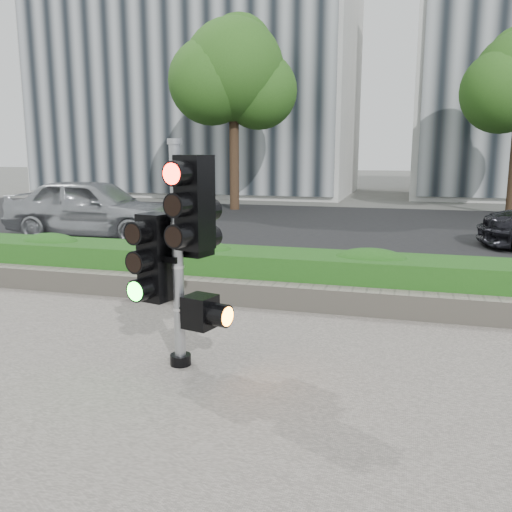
# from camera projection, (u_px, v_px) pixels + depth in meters

# --- Properties ---
(ground) EXTENTS (120.00, 120.00, 0.00)m
(ground) POSITION_uv_depth(u_px,v_px,m) (217.00, 354.00, 6.11)
(ground) COLOR #51514C
(ground) RESTS_ON ground
(sidewalk) EXTENTS (16.00, 11.00, 0.03)m
(sidewalk) POSITION_uv_depth(u_px,v_px,m) (95.00, 480.00, 3.74)
(sidewalk) COLOR #9E9389
(sidewalk) RESTS_ON ground
(road) EXTENTS (60.00, 13.00, 0.02)m
(road) POSITION_uv_depth(u_px,v_px,m) (335.00, 230.00, 15.55)
(road) COLOR black
(road) RESTS_ON ground
(curb) EXTENTS (60.00, 0.25, 0.12)m
(curb) POSITION_uv_depth(u_px,v_px,m) (281.00, 284.00, 9.07)
(curb) COLOR gray
(curb) RESTS_ON ground
(stone_wall) EXTENTS (12.00, 0.32, 0.34)m
(stone_wall) POSITION_uv_depth(u_px,v_px,m) (261.00, 294.00, 7.86)
(stone_wall) COLOR gray
(stone_wall) RESTS_ON sidewalk
(hedge) EXTENTS (12.00, 1.00, 0.68)m
(hedge) POSITION_uv_depth(u_px,v_px,m) (272.00, 273.00, 8.44)
(hedge) COLOR #3E912C
(hedge) RESTS_ON sidewalk
(building_left) EXTENTS (16.00, 9.00, 15.00)m
(building_left) POSITION_uv_depth(u_px,v_px,m) (203.00, 50.00, 28.80)
(building_left) COLOR #B7B7B2
(building_left) RESTS_ON ground
(tree_left) EXTENTS (4.61, 4.03, 7.34)m
(tree_left) POSITION_uv_depth(u_px,v_px,m) (234.00, 74.00, 20.10)
(tree_left) COLOR black
(tree_left) RESTS_ON ground
(traffic_signal) EXTENTS (0.86, 0.69, 2.34)m
(traffic_signal) POSITION_uv_depth(u_px,v_px,m) (182.00, 244.00, 5.49)
(traffic_signal) COLOR black
(traffic_signal) RESTS_ON sidewalk
(car_silver) EXTENTS (4.59, 1.89, 1.56)m
(car_silver) POSITION_uv_depth(u_px,v_px,m) (93.00, 208.00, 14.01)
(car_silver) COLOR #9EA1A5
(car_silver) RESTS_ON road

